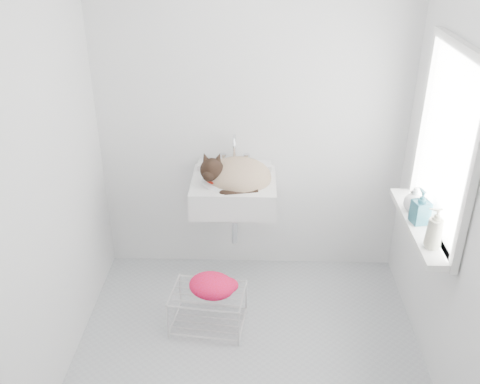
{
  "coord_description": "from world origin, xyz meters",
  "views": [
    {
      "loc": [
        0.02,
        -2.55,
        2.47
      ],
      "look_at": [
        -0.07,
        0.5,
        0.88
      ],
      "focal_mm": 39.92,
      "sensor_mm": 36.0,
      "label": 1
    }
  ],
  "objects_px": {
    "bottle_b": "(418,222)",
    "bottle_c": "(412,210)",
    "sink": "(234,180)",
    "bottle_a": "(431,247)",
    "wire_rack": "(208,308)",
    "cat": "(235,175)"
  },
  "relations": [
    {
      "from": "wire_rack",
      "to": "bottle_c",
      "type": "bearing_deg",
      "value": 5.28
    },
    {
      "from": "sink",
      "to": "bottle_b",
      "type": "height_order",
      "value": "sink"
    },
    {
      "from": "cat",
      "to": "bottle_b",
      "type": "relative_size",
      "value": 2.28
    },
    {
      "from": "sink",
      "to": "bottle_c",
      "type": "height_order",
      "value": "sink"
    },
    {
      "from": "wire_rack",
      "to": "bottle_b",
      "type": "bearing_deg",
      "value": -1.27
    },
    {
      "from": "wire_rack",
      "to": "bottle_b",
      "type": "height_order",
      "value": "bottle_b"
    },
    {
      "from": "bottle_c",
      "to": "bottle_a",
      "type": "bearing_deg",
      "value": -90.0
    },
    {
      "from": "sink",
      "to": "bottle_b",
      "type": "distance_m",
      "value": 1.24
    },
    {
      "from": "wire_rack",
      "to": "bottle_c",
      "type": "distance_m",
      "value": 1.46
    },
    {
      "from": "bottle_a",
      "to": "bottle_c",
      "type": "bearing_deg",
      "value": 90.0
    },
    {
      "from": "sink",
      "to": "cat",
      "type": "xyz_separation_m",
      "value": [
        0.01,
        -0.02,
        0.04
      ]
    },
    {
      "from": "wire_rack",
      "to": "bottle_b",
      "type": "distance_m",
      "value": 1.45
    },
    {
      "from": "bottle_c",
      "to": "bottle_b",
      "type": "bearing_deg",
      "value": -90.0
    },
    {
      "from": "bottle_b",
      "to": "bottle_c",
      "type": "xyz_separation_m",
      "value": [
        0.0,
        0.15,
        0.0
      ]
    },
    {
      "from": "cat",
      "to": "bottle_a",
      "type": "bearing_deg",
      "value": -32.06
    },
    {
      "from": "cat",
      "to": "bottle_b",
      "type": "bearing_deg",
      "value": -21.95
    },
    {
      "from": "wire_rack",
      "to": "bottle_a",
      "type": "relative_size",
      "value": 2.28
    },
    {
      "from": "sink",
      "to": "bottle_a",
      "type": "bearing_deg",
      "value": -35.65
    },
    {
      "from": "wire_rack",
      "to": "bottle_c",
      "type": "height_order",
      "value": "bottle_c"
    },
    {
      "from": "sink",
      "to": "bottle_c",
      "type": "relative_size",
      "value": 3.7
    },
    {
      "from": "sink",
      "to": "bottle_a",
      "type": "height_order",
      "value": "sink"
    },
    {
      "from": "bottle_a",
      "to": "bottle_b",
      "type": "xyz_separation_m",
      "value": [
        0.0,
        0.26,
        0.0
      ]
    }
  ]
}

